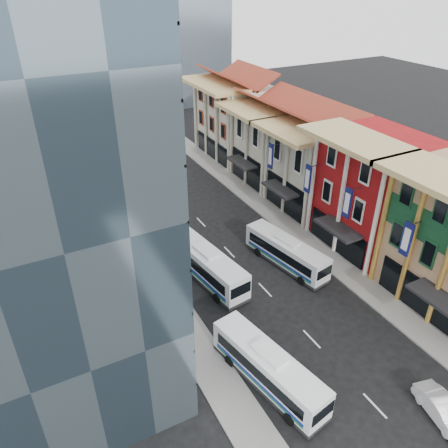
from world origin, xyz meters
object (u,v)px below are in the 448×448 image
bus_left_near (268,368)px  bus_right (286,252)px  office_tower (28,156)px  sedan_right (443,410)px  bus_left_far (206,264)px

bus_left_near → bus_right: 14.78m
office_tower → sedan_right: size_ratio=6.77×
bus_left_near → sedan_right: bus_left_near is taller
bus_right → bus_left_near: bearing=-140.2°
office_tower → bus_right: 24.92m
bus_left_near → bus_right: (9.42, 11.39, -0.03)m
bus_right → sedan_right: bus_right is taller
bus_right → sedan_right: 19.13m
bus_left_near → bus_right: bus_left_near is taller
sedan_right → office_tower: bearing=146.1°
bus_left_near → sedan_right: size_ratio=2.23×
office_tower → bus_left_near: office_tower is taller
office_tower → sedan_right: office_tower is taller
bus_left_near → bus_left_far: 13.14m
bus_left_near → bus_left_far: (1.45, 13.06, 0.11)m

